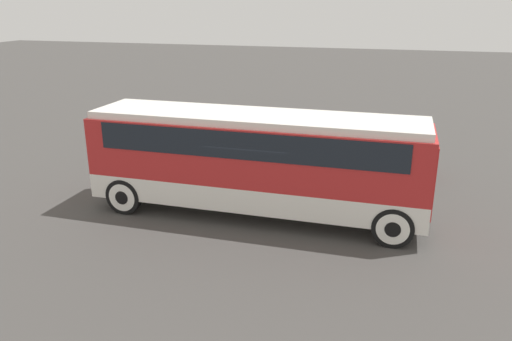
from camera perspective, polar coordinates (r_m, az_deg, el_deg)
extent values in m
plane|color=#423F3D|center=(16.01, 0.00, -4.96)|extent=(120.00, 120.00, 0.00)
cube|color=silver|center=(15.68, 0.00, -2.05)|extent=(10.30, 2.42, 0.76)
cube|color=red|center=(15.27, 0.00, 2.41)|extent=(10.30, 2.42, 1.78)
cube|color=black|center=(15.15, 0.00, 4.01)|extent=(9.06, 2.46, 0.80)
cube|color=silver|center=(15.02, 0.00, 6.07)|extent=(10.09, 2.23, 0.22)
cube|color=red|center=(14.82, 18.90, -0.18)|extent=(0.36, 2.33, 2.03)
cylinder|color=black|center=(14.24, 15.37, -6.29)|extent=(1.15, 0.28, 1.15)
cylinder|color=silver|center=(14.24, 15.37, -6.29)|extent=(0.90, 0.30, 0.90)
cylinder|color=black|center=(14.24, 15.37, -6.29)|extent=(0.44, 0.32, 0.44)
cylinder|color=black|center=(16.27, 15.58, -3.09)|extent=(1.15, 0.28, 1.15)
cylinder|color=silver|center=(16.27, 15.58, -3.09)|extent=(0.90, 0.30, 0.90)
cylinder|color=black|center=(16.27, 15.58, -3.09)|extent=(0.44, 0.32, 0.44)
cylinder|color=black|center=(16.40, -14.86, -2.85)|extent=(1.15, 0.28, 1.15)
cylinder|color=silver|center=(16.40, -14.86, -2.85)|extent=(0.90, 0.30, 0.90)
cylinder|color=black|center=(16.40, -14.86, -2.85)|extent=(0.44, 0.32, 0.44)
cylinder|color=black|center=(18.19, -11.37, -0.42)|extent=(1.15, 0.28, 1.15)
cylinder|color=silver|center=(18.19, -11.37, -0.42)|extent=(0.90, 0.30, 0.90)
cylinder|color=black|center=(18.19, -11.37, -0.42)|extent=(0.44, 0.32, 0.44)
cube|color=#2D5638|center=(21.83, -1.37, 3.24)|extent=(4.71, 1.78, 0.70)
cube|color=black|center=(21.72, -1.86, 4.90)|extent=(2.45, 1.60, 0.57)
cylinder|color=black|center=(20.68, 2.99, 1.56)|extent=(0.66, 0.22, 0.66)
cylinder|color=black|center=(20.68, 2.99, 1.56)|extent=(0.25, 0.26, 0.25)
cylinder|color=black|center=(22.18, 3.94, 2.74)|extent=(0.66, 0.22, 0.66)
cylinder|color=black|center=(22.18, 3.94, 2.74)|extent=(0.25, 0.26, 0.25)
cylinder|color=black|center=(21.81, -6.75, 2.38)|extent=(0.66, 0.22, 0.66)
cylinder|color=black|center=(21.81, -6.75, 2.38)|extent=(0.25, 0.26, 0.25)
cylinder|color=black|center=(23.24, -5.24, 3.45)|extent=(0.66, 0.22, 0.66)
cylinder|color=black|center=(23.24, -5.24, 3.45)|extent=(0.25, 0.26, 0.25)
cube|color=maroon|center=(20.48, 11.82, 1.53)|extent=(4.78, 1.83, 0.56)
cube|color=black|center=(20.35, 11.37, 2.94)|extent=(2.48, 1.65, 0.45)
cylinder|color=black|center=(19.72, 17.22, -0.22)|extent=(0.62, 0.22, 0.62)
cylinder|color=black|center=(19.72, 17.22, -0.22)|extent=(0.24, 0.26, 0.24)
cylinder|color=black|center=(21.30, 17.21, 1.18)|extent=(0.62, 0.22, 0.62)
cylinder|color=black|center=(21.30, 17.21, 1.18)|extent=(0.24, 0.26, 0.24)
cylinder|color=black|center=(19.98, 5.99, 0.79)|extent=(0.62, 0.22, 0.62)
cylinder|color=black|center=(19.98, 5.99, 0.79)|extent=(0.24, 0.26, 0.24)
cylinder|color=black|center=(21.54, 6.79, 2.10)|extent=(0.62, 0.22, 0.62)
cylinder|color=black|center=(21.54, 6.79, 2.10)|extent=(0.24, 0.26, 0.24)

